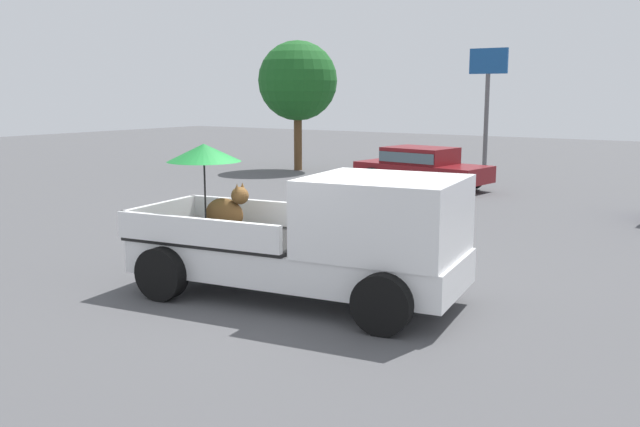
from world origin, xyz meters
TOP-DOWN VIEW (x-y plane):
  - ground_plane at (0.00, 0.00)m, footprint 80.00×80.00m
  - pickup_truck_main at (0.41, 0.06)m, footprint 5.27×2.83m
  - parked_sedan_near at (-3.71, 12.11)m, footprint 4.49×2.39m
  - motel_sign at (-3.11, 16.19)m, footprint 1.40×0.16m
  - tree_by_lot at (-10.18, 14.31)m, footprint 3.12×3.12m

SIDE VIEW (x-z plane):
  - ground_plane at x=0.00m, z-range 0.00..0.00m
  - parked_sedan_near at x=-3.71m, z-range 0.08..1.41m
  - pickup_truck_main at x=0.41m, z-range -0.17..2.10m
  - motel_sign at x=-3.11m, z-range 0.97..5.60m
  - tree_by_lot at x=-10.18m, z-range 0.97..6.05m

